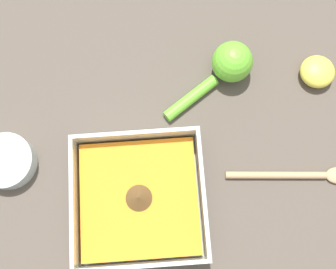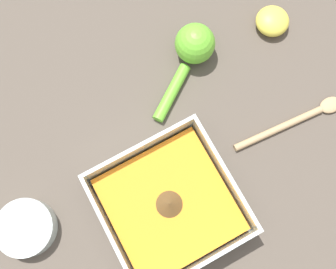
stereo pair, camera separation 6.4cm
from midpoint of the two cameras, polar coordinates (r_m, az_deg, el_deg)
ground_plane at (r=0.66m, az=-4.47°, el=-9.46°), size 4.00×4.00×0.00m
square_dish at (r=0.63m, az=-2.69°, el=-10.80°), size 0.20×0.20×0.07m
spice_bowl at (r=0.69m, az=-22.38°, el=-12.98°), size 0.09×0.09×0.03m
lemon_squeezer at (r=0.69m, az=0.93°, el=11.78°), size 0.16×0.13×0.07m
lemon_half at (r=0.75m, az=12.55°, el=15.31°), size 0.06×0.06×0.03m
wooden_spoon at (r=0.70m, az=15.59°, el=1.36°), size 0.21×0.04×0.01m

